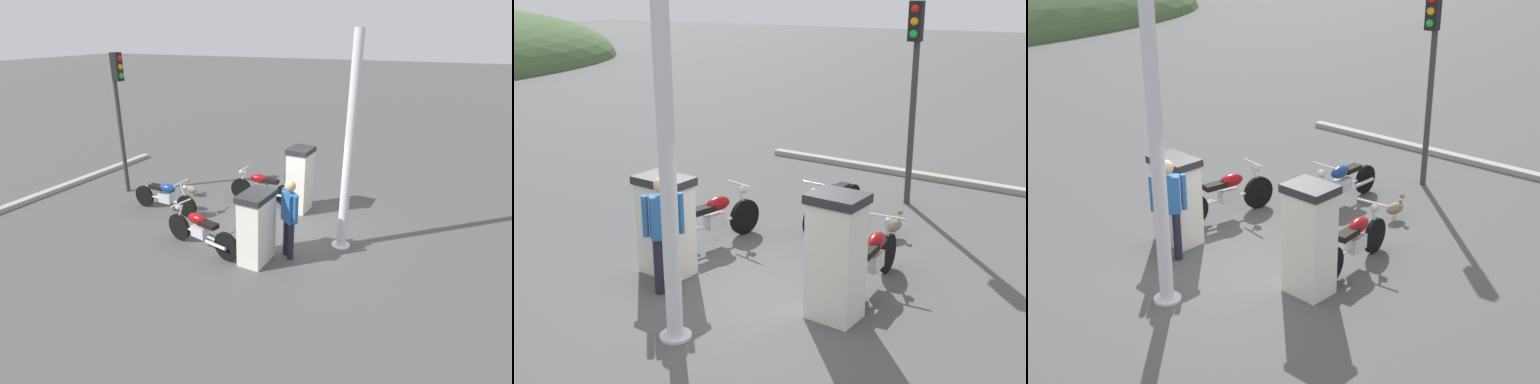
% 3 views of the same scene
% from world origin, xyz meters
% --- Properties ---
extents(ground_plane, '(120.00, 120.00, 0.00)m').
position_xyz_m(ground_plane, '(0.00, 0.00, 0.00)').
color(ground_plane, '#4C4C4C').
extents(fuel_pump_near, '(0.66, 0.74, 1.69)m').
position_xyz_m(fuel_pump_near, '(0.02, -1.38, 0.86)').
color(fuel_pump_near, silver).
rests_on(fuel_pump_near, ground).
extents(fuel_pump_far, '(0.64, 0.88, 1.50)m').
position_xyz_m(fuel_pump_far, '(0.02, 1.38, 0.76)').
color(fuel_pump_far, silver).
rests_on(fuel_pump_far, ground).
extents(motorcycle_near_pump, '(1.90, 0.56, 0.94)m').
position_xyz_m(motorcycle_near_pump, '(1.11, -1.46, 0.44)').
color(motorcycle_near_pump, black).
rests_on(motorcycle_near_pump, ground).
extents(motorcycle_far_pump, '(2.01, 0.77, 0.95)m').
position_xyz_m(motorcycle_far_pump, '(1.30, 1.43, 0.45)').
color(motorcycle_far_pump, black).
rests_on(motorcycle_far_pump, ground).
extents(motorcycle_extra, '(1.98, 0.56, 0.93)m').
position_xyz_m(motorcycle_extra, '(3.14, 0.12, 0.45)').
color(motorcycle_extra, black).
rests_on(motorcycle_extra, ground).
extents(attendant_person, '(0.48, 0.46, 1.69)m').
position_xyz_m(attendant_person, '(-0.53, 0.96, 0.98)').
color(attendant_person, '#1E1E2D').
rests_on(attendant_person, ground).
extents(wandering_duck, '(0.46, 0.30, 0.47)m').
position_xyz_m(wandering_duck, '(3.11, -1.05, 0.22)').
color(wandering_duck, '#847051').
rests_on(wandering_duck, ground).
extents(roadside_traffic_light, '(0.38, 0.24, 3.89)m').
position_xyz_m(roadside_traffic_light, '(4.96, -0.62, 2.65)').
color(roadside_traffic_light, '#38383A').
rests_on(roadside_traffic_light, ground).
extents(canopy_support_pole, '(0.40, 0.40, 4.47)m').
position_xyz_m(canopy_support_pole, '(-1.44, 0.08, 2.16)').
color(canopy_support_pole, silver).
rests_on(canopy_support_pole, ground).
extents(road_edge_kerb, '(0.71, 7.25, 0.12)m').
position_xyz_m(road_edge_kerb, '(6.96, 0.00, 0.06)').
color(road_edge_kerb, '#9E9E93').
rests_on(road_edge_kerb, ground).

